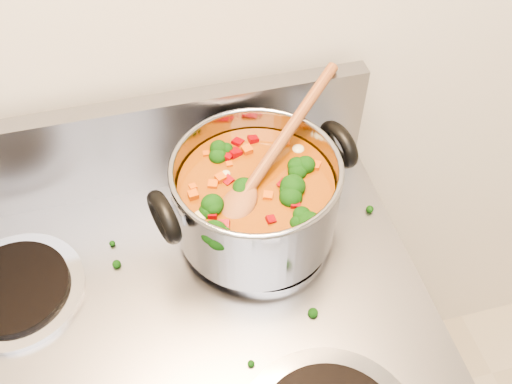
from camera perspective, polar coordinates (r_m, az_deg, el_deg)
stockpot at (r=0.78m, az=0.05°, el=-0.63°), size 0.29×0.23×0.14m
wooden_spoon at (r=0.75m, az=0.79°, el=2.51°), size 0.23×0.22×0.09m
cooktop_crumbs at (r=0.86m, az=-6.43°, el=-2.24°), size 0.32×0.16×0.01m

